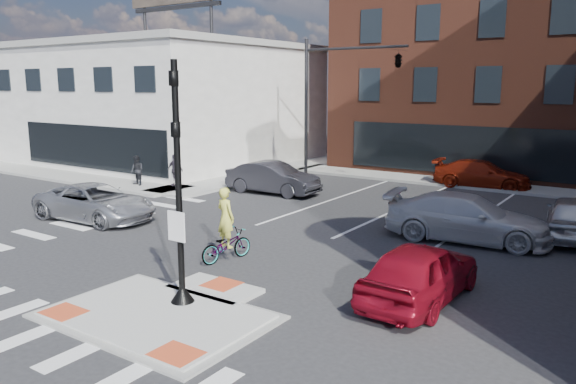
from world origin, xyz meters
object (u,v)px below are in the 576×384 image
Objects in this scene: bg_car_silver at (575,217)px; pedestrian_b at (175,170)px; bg_car_red at (482,174)px; red_sedan at (420,272)px; cyclist at (226,236)px; bg_car_dark at (273,178)px; pedestrian_a at (137,171)px; silver_suv at (95,202)px; white_pickup at (467,218)px.

bg_car_silver is 19.25m from pedestrian_b.
bg_car_red is (-5.65, 8.50, -0.07)m from bg_car_silver.
red_sedan is at bearing 67.58° from bg_car_silver.
bg_car_silver is 12.63m from cyclist.
bg_car_dark is at bearing -10.54° from bg_car_silver.
red_sedan is at bearing -173.95° from bg_car_red.
bg_car_red is at bearing 43.19° from pedestrian_a.
silver_suv is at bearing -2.46° from red_sedan.
bg_car_dark is 2.87× the size of pedestrian_b.
bg_car_silver is at bearing -122.11° from cyclist.
bg_car_red is at bearing -88.31° from cyclist.
pedestrian_a reaches higher than bg_car_red.
bg_car_dark is 2.07× the size of cyclist.
pedestrian_a is at bearing -1.69° from bg_car_silver.
bg_car_silver is (14.03, -0.77, -0.01)m from bg_car_dark.
pedestrian_b is (-16.10, 1.50, 0.18)m from white_pickup.
red_sedan is (14.33, -0.90, 0.05)m from silver_suv.
red_sedan is 6.34m from cyclist.
pedestrian_b is (-2.50, 7.00, 0.26)m from silver_suv.
bg_car_dark is 1.04× the size of bg_car_silver.
cyclist is (-6.33, -0.23, 0.01)m from red_sedan.
pedestrian_a is (-15.33, -10.60, 0.22)m from bg_car_red.
pedestrian_b reaches higher than bg_car_dark.
pedestrian_b is (-10.50, 8.13, 0.21)m from cyclist.
red_sedan reaches higher than silver_suv.
pedestrian_a is at bearing 31.44° from silver_suv.
pedestrian_b is at bearing -24.00° from red_sedan.
white_pickup reaches higher than silver_suv.
silver_suv is 0.93× the size of white_pickup.
white_pickup is at bearing 31.24° from bg_car_silver.
silver_suv is 1.15× the size of red_sedan.
white_pickup is at bearing -171.61° from bg_car_red.
silver_suv is 1.09× the size of bg_car_dark.
white_pickup is 11.28m from bg_car_red.
cyclist is (5.31, -9.91, -0.01)m from bg_car_dark.
red_sedan is 0.91× the size of bg_car_red.
silver_suv is 14.67m from white_pickup.
pedestrian_b reaches higher than bg_car_red.
silver_suv is 7.28m from pedestrian_a.
white_pickup is (13.60, 5.50, 0.09)m from silver_suv.
bg_car_red is (11.07, 16.50, -0.01)m from silver_suv.
bg_car_silver is at bearing -1.51° from pedestrian_b.
cyclist reaches higher than bg_car_dark.
silver_suv is 2.26× the size of cyclist.
bg_car_dark reaches higher than red_sedan.
red_sedan is at bearing -29.63° from pedestrian_b.
white_pickup is 17.87m from pedestrian_a.
red_sedan reaches higher than bg_car_red.
bg_car_silver reaches higher than silver_suv.
pedestrian_b is (-19.22, -1.00, 0.21)m from bg_car_silver.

